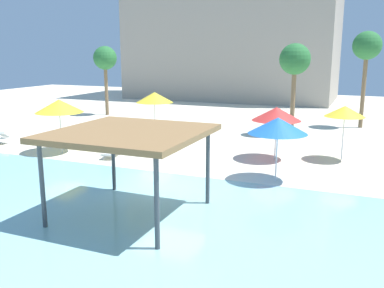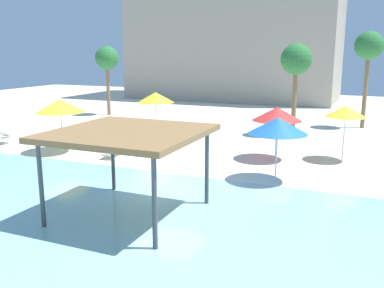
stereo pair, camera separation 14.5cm
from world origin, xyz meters
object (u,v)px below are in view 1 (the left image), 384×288
at_px(shade_pavilion, 130,136).
at_px(beach_umbrella_yellow_5, 59,106).
at_px(lounge_chair_2, 133,135).
at_px(beach_umbrella_red_4, 276,114).
at_px(beach_umbrella_blue_6, 278,126).
at_px(palm_tree_0, 295,61).
at_px(palm_tree_1, 105,59).
at_px(lounge_chair_1, 114,149).
at_px(beach_umbrella_yellow_3, 345,111).
at_px(beach_umbrella_yellow_2, 155,97).
at_px(palm_tree_2, 367,48).

relative_size(shade_pavilion, beach_umbrella_yellow_5, 1.61).
bearing_deg(lounge_chair_2, beach_umbrella_red_4, 100.12).
distance_m(shade_pavilion, beach_umbrella_blue_6, 6.55).
relative_size(shade_pavilion, palm_tree_0, 0.79).
relative_size(lounge_chair_2, palm_tree_1, 0.35).
bearing_deg(lounge_chair_1, beach_umbrella_yellow_3, 95.90).
bearing_deg(palm_tree_1, beach_umbrella_blue_6, -37.76).
xyz_separation_m(beach_umbrella_red_4, lounge_chair_2, (-8.67, 1.19, -1.91)).
relative_size(beach_umbrella_yellow_3, palm_tree_1, 0.47).
bearing_deg(lounge_chair_2, beach_umbrella_yellow_2, 138.85).
xyz_separation_m(shade_pavilion, beach_umbrella_yellow_2, (-4.85, 10.93, -0.08)).
height_order(beach_umbrella_red_4, lounge_chair_1, beach_umbrella_red_4).
bearing_deg(beach_umbrella_yellow_3, palm_tree_1, 156.23).
bearing_deg(beach_umbrella_yellow_2, shade_pavilion, -66.07).
bearing_deg(shade_pavilion, beach_umbrella_yellow_2, 113.93).
bearing_deg(beach_umbrella_red_4, palm_tree_0, 92.72).
xyz_separation_m(beach_umbrella_yellow_5, beach_umbrella_blue_6, (11.37, -0.66, -0.16)).
relative_size(beach_umbrella_yellow_2, lounge_chair_1, 1.44).
bearing_deg(lounge_chair_1, palm_tree_2, 127.95).
bearing_deg(beach_umbrella_yellow_5, palm_tree_0, 42.26).
bearing_deg(beach_umbrella_yellow_2, beach_umbrella_yellow_5, -122.48).
height_order(lounge_chair_1, lounge_chair_2, same).
bearing_deg(palm_tree_2, beach_umbrella_yellow_2, -140.44).
height_order(shade_pavilion, lounge_chair_1, shade_pavilion).
relative_size(shade_pavilion, lounge_chair_1, 2.26).
bearing_deg(shade_pavilion, beach_umbrella_yellow_5, 141.84).
height_order(beach_umbrella_yellow_2, beach_umbrella_blue_6, beach_umbrella_yellow_2).
bearing_deg(palm_tree_1, lounge_chair_1, -54.96).
xyz_separation_m(beach_umbrella_yellow_3, palm_tree_1, (-19.07, 8.40, 2.16)).
height_order(lounge_chair_2, palm_tree_0, palm_tree_0).
distance_m(palm_tree_0, palm_tree_2, 6.17).
xyz_separation_m(beach_umbrella_yellow_5, lounge_chair_2, (1.91, 4.08, -2.12)).
xyz_separation_m(shade_pavilion, palm_tree_1, (-13.31, 18.55, 1.92)).
bearing_deg(shade_pavilion, beach_umbrella_blue_6, 57.66).
bearing_deg(beach_umbrella_yellow_3, beach_umbrella_yellow_5, -163.79).
distance_m(beach_umbrella_yellow_2, beach_umbrella_blue_6, 9.95).
relative_size(beach_umbrella_yellow_2, beach_umbrella_yellow_3, 1.07).
bearing_deg(beach_umbrella_yellow_3, beach_umbrella_blue_6, -116.03).
bearing_deg(beach_umbrella_red_4, beach_umbrella_yellow_5, -164.72).
relative_size(shade_pavilion, beach_umbrella_yellow_2, 1.57).
height_order(beach_umbrella_red_4, lounge_chair_2, beach_umbrella_red_4).
xyz_separation_m(beach_umbrella_yellow_2, beach_umbrella_blue_6, (8.35, -5.41, -0.25)).
bearing_deg(palm_tree_1, beach_umbrella_yellow_3, -23.77).
distance_m(beach_umbrella_yellow_3, palm_tree_1, 20.95).
relative_size(beach_umbrella_yellow_3, lounge_chair_1, 1.34).
bearing_deg(beach_umbrella_yellow_3, lounge_chair_1, -162.00).
relative_size(beach_umbrella_yellow_2, lounge_chair_2, 1.43).
bearing_deg(palm_tree_1, palm_tree_0, -10.86).
height_order(beach_umbrella_yellow_3, lounge_chair_1, beach_umbrella_yellow_3).
xyz_separation_m(lounge_chair_2, palm_tree_1, (-7.35, 8.27, 4.22)).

